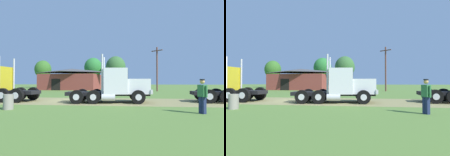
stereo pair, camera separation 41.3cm
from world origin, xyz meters
TOP-DOWN VIEW (x-y plane):
  - ground_plane at (0.00, 0.00)m, footprint 200.00×200.00m
  - dirt_track at (0.00, 0.00)m, footprint 120.00×6.03m
  - truck_foreground_white at (4.53, -0.74)m, footprint 6.77×3.05m
  - visitor_by_barrel at (9.24, -5.53)m, footprint 0.41×0.56m
  - steel_barrel at (-1.66, -5.25)m, footprint 0.56×0.56m
  - shed_building at (-7.16, 23.01)m, footprint 12.46×8.81m
  - utility_pole_near at (9.89, 17.70)m, footprint 1.75×1.55m
  - tree_left at (-19.71, 35.31)m, footprint 4.58×4.58m
  - tree_mid at (-5.13, 35.15)m, footprint 4.93×4.93m
  - tree_right at (1.23, 33.34)m, footprint 5.22×5.22m

SIDE VIEW (x-z plane):
  - ground_plane at x=0.00m, z-range 0.00..0.00m
  - dirt_track at x=0.00m, z-range 0.00..0.01m
  - steel_barrel at x=-1.66m, z-range 0.00..0.90m
  - visitor_by_barrel at x=9.24m, z-range 0.08..1.87m
  - truck_foreground_white at x=4.53m, z-range -0.58..3.15m
  - shed_building at x=-7.16m, z-range -0.08..4.33m
  - utility_pole_near at x=9.89m, z-range 0.25..7.93m
  - tree_left at x=-19.71m, z-range 1.31..9.02m
  - tree_right at x=1.23m, z-range 1.28..9.62m
  - tree_mid at x=-5.13m, z-range 1.39..9.64m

